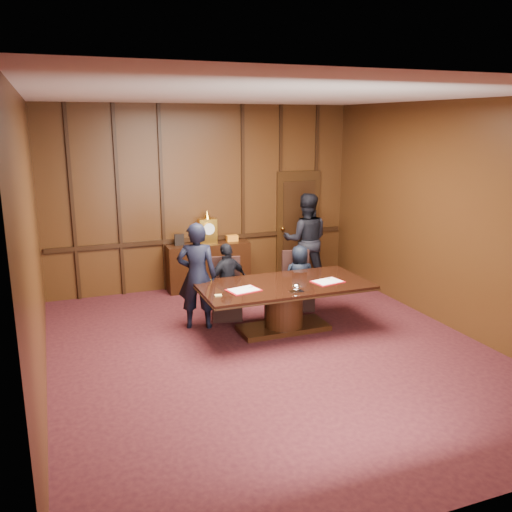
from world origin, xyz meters
The scene contains 13 objects.
room centered at (0.07, 0.14, 1.72)m, with size 7.00×7.04×3.50m.
sideboard centered at (0.00, 3.26, 0.49)m, with size 1.60×0.45×1.54m.
conference_table centered at (0.48, 0.72, 0.51)m, with size 2.62×1.32×0.76m.
folder_left centered at (-0.22, 0.61, 0.77)m, with size 0.52×0.42×0.02m.
folder_right centered at (1.14, 0.56, 0.77)m, with size 0.51×0.41×0.02m.
inkstand centered at (0.48, 0.27, 0.81)m, with size 0.20×0.14×0.12m.
notepad centered at (-0.64, 0.51, 0.77)m, with size 0.10×0.07×0.01m, color #D8BB69.
chair_left centered at (-0.16, 1.60, 0.29)m, with size 0.59×0.59×0.99m.
chair_right centered at (1.13, 1.60, 0.29)m, with size 0.56×0.56×0.99m.
signatory_left centered at (-0.17, 1.52, 0.64)m, with size 0.75×0.31×1.28m, color black.
signatory_right centered at (1.13, 1.52, 0.57)m, with size 0.56×0.36×1.14m, color black.
witness_left centered at (-0.73, 1.33, 0.84)m, with size 0.62×0.40×1.69m, color black.
witness_right centered at (1.85, 2.77, 0.92)m, with size 0.89×0.70×1.84m, color black.
Camera 1 is at (-2.77, -6.55, 3.18)m, focal length 38.00 mm.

